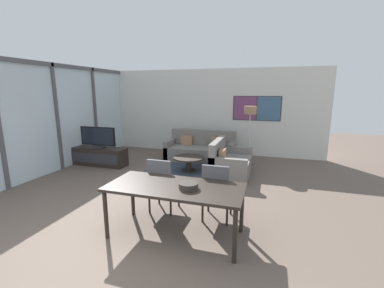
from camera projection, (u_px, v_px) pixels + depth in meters
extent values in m
plane|color=brown|center=(85.00, 263.00, 3.21)|extent=(24.00, 24.00, 0.00)
cube|color=silver|center=(206.00, 112.00, 8.67)|extent=(7.61, 0.06, 2.80)
cube|color=#2D2D33|center=(257.00, 108.00, 8.12)|extent=(1.49, 0.01, 0.78)
cube|color=#753D66|center=(245.00, 108.00, 8.22)|extent=(0.71, 0.02, 0.74)
cube|color=#426684|center=(269.00, 109.00, 8.01)|extent=(0.71, 0.02, 0.74)
cube|color=silver|center=(56.00, 118.00, 6.75)|extent=(0.02, 6.15, 2.80)
cube|color=#515156|center=(51.00, 64.00, 6.47)|extent=(0.07, 6.15, 0.10)
cube|color=#515156|center=(57.00, 118.00, 6.74)|extent=(0.07, 0.08, 2.80)
cube|color=#515156|center=(95.00, 113.00, 8.18)|extent=(0.07, 0.08, 2.80)
cube|color=#333D4C|center=(189.00, 171.00, 6.84)|extent=(2.29, 1.82, 0.01)
cube|color=black|center=(99.00, 156.00, 7.37)|extent=(1.62, 0.48, 0.51)
cube|color=#2D2D33|center=(94.00, 158.00, 7.14)|extent=(1.49, 0.01, 0.28)
cube|color=#2D2D33|center=(99.00, 147.00, 7.31)|extent=(0.36, 0.20, 0.05)
cube|color=#2D2D33|center=(98.00, 145.00, 7.30)|extent=(0.06, 0.03, 0.08)
cube|color=black|center=(98.00, 136.00, 7.25)|extent=(1.11, 0.04, 0.53)
cube|color=black|center=(97.00, 136.00, 7.22)|extent=(1.03, 0.01, 0.48)
cube|color=slate|center=(200.00, 154.00, 7.84)|extent=(2.06, 0.89, 0.42)
cube|color=slate|center=(203.00, 144.00, 8.13)|extent=(2.06, 0.16, 0.89)
cube|color=slate|center=(171.00, 149.00, 8.10)|extent=(0.14, 0.89, 0.60)
cube|color=slate|center=(231.00, 153.00, 7.54)|extent=(0.14, 0.89, 0.60)
cube|color=#9E7556|center=(187.00, 140.00, 8.08)|extent=(0.36, 0.12, 0.30)
cube|color=#9E7556|center=(217.00, 142.00, 7.79)|extent=(0.36, 0.12, 0.30)
cube|color=slate|center=(232.00, 167.00, 6.49)|extent=(0.89, 1.43, 0.42)
cube|color=slate|center=(218.00, 157.00, 6.55)|extent=(0.16, 1.43, 0.89)
cube|color=slate|center=(227.00, 171.00, 5.87)|extent=(0.89, 0.14, 0.60)
cube|color=slate|center=(235.00, 157.00, 7.08)|extent=(0.89, 0.14, 0.60)
cube|color=#9E7556|center=(222.00, 156.00, 6.18)|extent=(0.12, 0.36, 0.30)
cylinder|color=black|center=(189.00, 170.00, 6.84)|extent=(0.36, 0.36, 0.03)
cylinder|color=black|center=(189.00, 165.00, 6.81)|extent=(0.15, 0.15, 0.35)
cylinder|color=black|center=(189.00, 158.00, 6.77)|extent=(0.81, 0.81, 0.04)
cube|color=black|center=(175.00, 187.00, 3.68)|extent=(1.96, 0.87, 0.04)
cylinder|color=black|center=(106.00, 215.00, 3.67)|extent=(0.06, 0.06, 0.73)
cylinder|color=black|center=(235.00, 236.00, 3.14)|extent=(0.06, 0.06, 0.73)
cylinder|color=black|center=(133.00, 195.00, 4.37)|extent=(0.06, 0.06, 0.73)
cylinder|color=black|center=(242.00, 209.00, 3.84)|extent=(0.06, 0.06, 0.73)
cube|color=#4C4C51|center=(164.00, 187.00, 4.56)|extent=(0.46, 0.46, 0.06)
cube|color=#4C4C51|center=(159.00, 175.00, 4.30)|extent=(0.42, 0.05, 0.52)
cylinder|color=black|center=(149.00, 202.00, 4.47)|extent=(0.04, 0.04, 0.40)
cylinder|color=black|center=(171.00, 205.00, 4.36)|extent=(0.04, 0.04, 0.40)
cylinder|color=black|center=(159.00, 194.00, 4.85)|extent=(0.04, 0.04, 0.40)
cylinder|color=black|center=(179.00, 196.00, 4.73)|extent=(0.04, 0.04, 0.40)
cube|color=#4C4C51|center=(217.00, 194.00, 4.24)|extent=(0.46, 0.46, 0.06)
cube|color=#4C4C51|center=(215.00, 182.00, 3.99)|extent=(0.42, 0.05, 0.52)
cylinder|color=black|center=(203.00, 211.00, 4.16)|extent=(0.04, 0.04, 0.40)
cylinder|color=black|center=(227.00, 214.00, 4.04)|extent=(0.04, 0.04, 0.40)
cylinder|color=black|center=(208.00, 201.00, 4.53)|extent=(0.04, 0.04, 0.40)
cylinder|color=black|center=(231.00, 204.00, 4.42)|extent=(0.04, 0.04, 0.40)
cylinder|color=#332D28|center=(188.00, 186.00, 3.56)|extent=(0.27, 0.27, 0.08)
torus|color=#332D28|center=(188.00, 183.00, 3.56)|extent=(0.28, 0.28, 0.02)
cylinder|color=#2D2D33|center=(248.00, 164.00, 7.44)|extent=(0.28, 0.28, 0.02)
cylinder|color=#B7B7BC|center=(249.00, 139.00, 7.29)|extent=(0.03, 0.03, 1.44)
cylinder|color=#9E7556|center=(250.00, 110.00, 7.12)|extent=(0.34, 0.34, 0.22)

